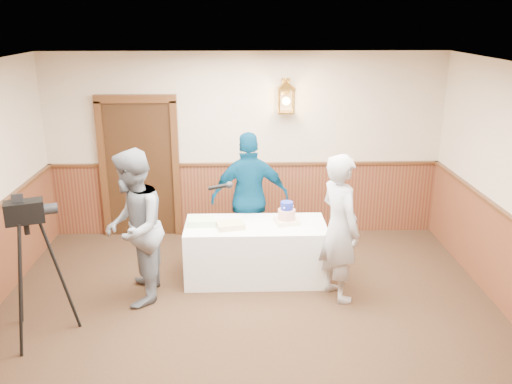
# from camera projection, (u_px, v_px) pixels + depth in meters

# --- Properties ---
(ground) EXTENTS (7.00, 7.00, 0.00)m
(ground) POSITION_uv_depth(u_px,v_px,m) (250.00, 366.00, 5.34)
(ground) COLOR #321F13
(ground) RESTS_ON ground
(room_shell) EXTENTS (6.02, 7.02, 2.81)m
(room_shell) POSITION_uv_depth(u_px,v_px,m) (243.00, 206.00, 5.30)
(room_shell) COLOR beige
(room_shell) RESTS_ON ground
(display_table) EXTENTS (1.80, 0.80, 0.75)m
(display_table) POSITION_uv_depth(u_px,v_px,m) (256.00, 251.00, 7.03)
(display_table) COLOR white
(display_table) RESTS_ON ground
(tiered_cake) EXTENTS (0.33, 0.33, 0.29)m
(tiered_cake) POSITION_uv_depth(u_px,v_px,m) (287.00, 215.00, 6.93)
(tiered_cake) COLOR beige
(tiered_cake) RESTS_ON display_table
(sheet_cake_yellow) EXTENTS (0.38, 0.32, 0.07)m
(sheet_cake_yellow) POSITION_uv_depth(u_px,v_px,m) (231.00, 225.00, 6.79)
(sheet_cake_yellow) COLOR #D4B87E
(sheet_cake_yellow) RESTS_ON display_table
(sheet_cake_green) EXTENTS (0.35, 0.29, 0.08)m
(sheet_cake_green) POSITION_uv_depth(u_px,v_px,m) (202.00, 221.00, 6.91)
(sheet_cake_green) COLOR #B0EEA8
(sheet_cake_green) RESTS_ON display_table
(interviewer) EXTENTS (1.54, 0.94, 1.87)m
(interviewer) POSITION_uv_depth(u_px,v_px,m) (133.00, 228.00, 6.30)
(interviewer) COLOR slate
(interviewer) RESTS_ON ground
(baker) EXTENTS (0.65, 0.77, 1.80)m
(baker) POSITION_uv_depth(u_px,v_px,m) (340.00, 228.00, 6.40)
(baker) COLOR #A7A7AC
(baker) RESTS_ON ground
(assistant_p) EXTENTS (1.11, 0.55, 1.82)m
(assistant_p) POSITION_uv_depth(u_px,v_px,m) (250.00, 198.00, 7.41)
(assistant_p) COLOR #043454
(assistant_p) RESTS_ON ground
(tv_camera_rig) EXTENTS (0.60, 0.56, 1.53)m
(tv_camera_rig) POSITION_uv_depth(u_px,v_px,m) (34.00, 277.00, 5.66)
(tv_camera_rig) COLOR black
(tv_camera_rig) RESTS_ON ground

